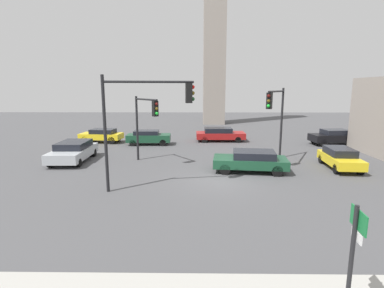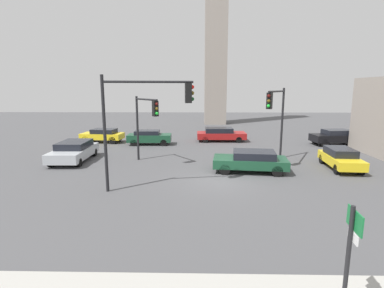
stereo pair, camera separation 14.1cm
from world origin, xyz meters
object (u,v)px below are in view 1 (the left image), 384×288
car_2 (334,137)px  traffic_light_0 (276,109)px  car_0 (340,158)px  car_4 (73,151)px  car_3 (102,135)px  car_5 (251,160)px  direction_sign (354,248)px  car_1 (220,134)px  traffic_light_2 (145,109)px  car_6 (148,137)px  traffic_light_1 (146,116)px

car_2 → traffic_light_0: bearing=37.8°
car_0 → car_4: car_4 is taller
car_3 → car_5: 16.21m
direction_sign → car_1: size_ratio=0.54×
direction_sign → car_1: bearing=98.2°
car_3 → car_5: size_ratio=0.86×
traffic_light_2 → car_5: traffic_light_2 is taller
direction_sign → car_2: size_ratio=0.61×
direction_sign → traffic_light_2: bearing=129.9°
direction_sign → car_3: 25.74m
car_2 → car_4: 22.69m
car_1 → traffic_light_2: bearing=-109.6°
traffic_light_2 → direction_sign: bearing=-65.2°
car_0 → direction_sign: bearing=-21.0°
traffic_light_0 → car_5: 4.15m
traffic_light_0 → car_4: size_ratio=1.09×
traffic_light_0 → car_1: bearing=-134.3°
car_2 → car_4: size_ratio=0.89×
car_2 → car_0: bearing=61.7°
car_2 → car_5: car_2 is taller
car_1 → car_4: (-11.27, -8.40, 0.03)m
car_0 → car_3: bearing=-112.8°
direction_sign → traffic_light_0: bearing=87.6°
car_1 → car_3: 11.58m
car_0 → car_4: size_ratio=0.84×
traffic_light_2 → car_5: (6.03, 3.49, -3.46)m
car_0 → car_5: bearing=-78.2°
car_1 → car_6: bearing=-164.9°
car_3 → traffic_light_2: bearing=122.2°
traffic_light_0 → car_0: (4.06, -1.11, -3.09)m
direction_sign → traffic_light_0: 14.51m
traffic_light_1 → traffic_light_2: bearing=-28.5°
traffic_light_2 → car_3: (-6.63, 13.62, -3.46)m
car_0 → car_2: size_ratio=0.94×
car_0 → car_1: car_1 is taller
traffic_light_0 → car_0: bearing=101.6°
direction_sign → car_4: 19.38m
car_2 → car_4: bearing=10.3°
traffic_light_2 → car_5: size_ratio=1.23×
car_1 → direction_sign: bearing=-88.2°
car_0 → car_5: (-6.01, -0.87, 0.01)m
car_0 → car_1: size_ratio=0.84×
car_5 → car_6: 12.04m
traffic_light_1 → car_1: 11.08m
car_0 → car_2: car_2 is taller
traffic_light_0 → car_3: bearing=-92.2°
traffic_light_1 → car_4: 6.10m
car_4 → car_0: bearing=83.5°
car_0 → car_5: 6.07m
direction_sign → car_3: bearing=124.9°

